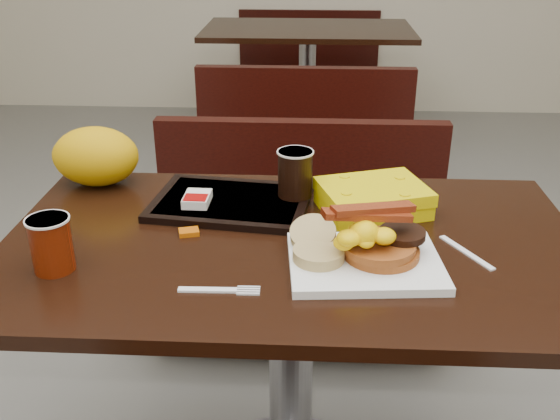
# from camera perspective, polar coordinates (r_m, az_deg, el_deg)

# --- Properties ---
(table_near) EXTENTS (1.20, 0.70, 0.75)m
(table_near) POSITION_cam_1_polar(r_m,az_deg,el_deg) (1.53, 0.98, -15.23)
(table_near) COLOR black
(table_near) RESTS_ON floor
(bench_near_n) EXTENTS (1.00, 0.46, 0.72)m
(bench_near_n) POSITION_cam_1_polar(r_m,az_deg,el_deg) (2.11, 1.68, -3.10)
(bench_near_n) COLOR black
(bench_near_n) RESTS_ON floor
(table_far) EXTENTS (1.20, 0.70, 0.75)m
(table_far) POSITION_cam_1_polar(r_m,az_deg,el_deg) (3.89, 2.42, 10.59)
(table_far) COLOR black
(table_far) RESTS_ON floor
(bench_far_s) EXTENTS (1.00, 0.46, 0.72)m
(bench_far_s) POSITION_cam_1_polar(r_m,az_deg,el_deg) (3.22, 2.24, 7.14)
(bench_far_s) COLOR black
(bench_far_s) RESTS_ON floor
(bench_far_n) EXTENTS (1.00, 0.46, 0.72)m
(bench_far_n) POSITION_cam_1_polar(r_m,az_deg,el_deg) (4.57, 2.55, 12.65)
(bench_far_n) COLOR black
(bench_far_n) RESTS_ON floor
(platter) EXTENTS (0.30, 0.25, 0.02)m
(platter) POSITION_cam_1_polar(r_m,az_deg,el_deg) (1.23, 7.62, -4.69)
(platter) COLOR white
(platter) RESTS_ON table_near
(pancake_stack) EXTENTS (0.17, 0.17, 0.03)m
(pancake_stack) POSITION_cam_1_polar(r_m,az_deg,el_deg) (1.23, 9.08, -3.41)
(pancake_stack) COLOR #954218
(pancake_stack) RESTS_ON platter
(sausage_patty) EXTENTS (0.11, 0.11, 0.01)m
(sausage_patty) POSITION_cam_1_polar(r_m,az_deg,el_deg) (1.24, 10.92, -2.11)
(sausage_patty) COLOR black
(sausage_patty) RESTS_ON pancake_stack
(scrambled_eggs) EXTENTS (0.10, 0.09, 0.05)m
(scrambled_eggs) POSITION_cam_1_polar(r_m,az_deg,el_deg) (1.18, 7.56, -2.30)
(scrambled_eggs) COLOR yellow
(scrambled_eggs) RESTS_ON pancake_stack
(bacon_strips) EXTENTS (0.19, 0.12, 0.01)m
(bacon_strips) POSITION_cam_1_polar(r_m,az_deg,el_deg) (1.19, 7.86, -0.31)
(bacon_strips) COLOR #4C1205
(bacon_strips) RESTS_ON scrambled_eggs
(muffin_bottom) EXTENTS (0.12, 0.12, 0.02)m
(muffin_bottom) POSITION_cam_1_polar(r_m,az_deg,el_deg) (1.21, 3.49, -3.98)
(muffin_bottom) COLOR tan
(muffin_bottom) RESTS_ON platter
(muffin_top) EXTENTS (0.11, 0.11, 0.05)m
(muffin_top) POSITION_cam_1_polar(r_m,az_deg,el_deg) (1.25, 2.98, -2.15)
(muffin_top) COLOR tan
(muffin_top) RESTS_ON platter
(coffee_cup_near) EXTENTS (0.10, 0.10, 0.11)m
(coffee_cup_near) POSITION_cam_1_polar(r_m,az_deg,el_deg) (1.26, -19.85, -2.92)
(coffee_cup_near) COLOR maroon
(coffee_cup_near) RESTS_ON table_near
(fork) EXTENTS (0.15, 0.03, 0.00)m
(fork) POSITION_cam_1_polar(r_m,az_deg,el_deg) (1.15, -6.53, -7.14)
(fork) COLOR white
(fork) RESTS_ON table_near
(knife) EXTENTS (0.08, 0.14, 0.00)m
(knife) POSITION_cam_1_polar(r_m,az_deg,el_deg) (1.32, 16.38, -3.67)
(knife) COLOR white
(knife) RESTS_ON table_near
(condiment_syrup) EXTENTS (0.05, 0.04, 0.01)m
(condiment_syrup) POSITION_cam_1_polar(r_m,az_deg,el_deg) (1.35, -8.19, -1.97)
(condiment_syrup) COLOR #B04D07
(condiment_syrup) RESTS_ON table_near
(condiment_ketchup) EXTENTS (0.04, 0.04, 0.01)m
(condiment_ketchup) POSITION_cam_1_polar(r_m,az_deg,el_deg) (1.38, 1.35, -1.15)
(condiment_ketchup) COLOR #8C0504
(condiment_ketchup) RESTS_ON table_near
(tray) EXTENTS (0.38, 0.29, 0.02)m
(tray) POSITION_cam_1_polar(r_m,az_deg,el_deg) (1.46, -4.42, 0.68)
(tray) COLOR black
(tray) RESTS_ON table_near
(hashbrown_sleeve_left) EXTENTS (0.06, 0.08, 0.02)m
(hashbrown_sleeve_left) POSITION_cam_1_polar(r_m,az_deg,el_deg) (1.45, -7.45, 0.99)
(hashbrown_sleeve_left) COLOR silver
(hashbrown_sleeve_left) RESTS_ON tray
(coffee_cup_far) EXTENTS (0.09, 0.09, 0.11)m
(coffee_cup_far) POSITION_cam_1_polar(r_m,az_deg,el_deg) (1.46, 1.37, 3.29)
(coffee_cup_far) COLOR black
(coffee_cup_far) RESTS_ON tray
(clamshell) EXTENTS (0.27, 0.24, 0.06)m
(clamshell) POSITION_cam_1_polar(r_m,az_deg,el_deg) (1.44, 8.33, 1.05)
(clamshell) COLOR #D7BD03
(clamshell) RESTS_ON table_near
(paper_bag) EXTENTS (0.22, 0.17, 0.15)m
(paper_bag) POSITION_cam_1_polar(r_m,az_deg,el_deg) (1.62, -16.21, 4.66)
(paper_bag) COLOR #CF9D06
(paper_bag) RESTS_ON table_near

